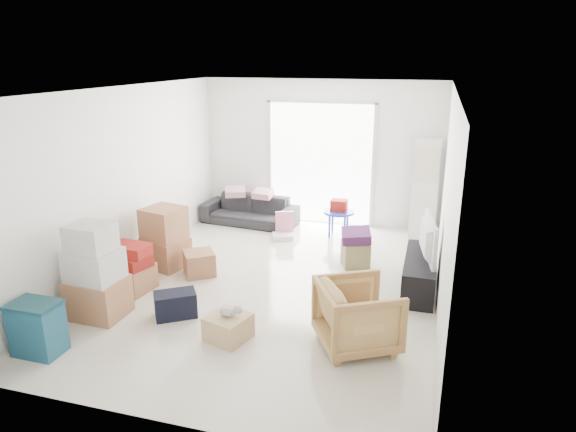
# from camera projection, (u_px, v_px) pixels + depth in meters

# --- Properties ---
(room_shell) EXTENTS (4.98, 6.48, 3.18)m
(room_shell) POSITION_uv_depth(u_px,v_px,m) (272.00, 192.00, 6.88)
(room_shell) COLOR beige
(room_shell) RESTS_ON ground
(sliding_door) EXTENTS (2.10, 0.04, 2.33)m
(sliding_door) POSITION_uv_depth(u_px,v_px,m) (320.00, 159.00, 9.64)
(sliding_door) COLOR white
(sliding_door) RESTS_ON room_shell
(ac_tower) EXTENTS (0.45, 0.30, 1.75)m
(ac_tower) POSITION_uv_depth(u_px,v_px,m) (425.00, 189.00, 8.93)
(ac_tower) COLOR silver
(ac_tower) RESTS_ON room_shell
(tv_console) EXTENTS (0.42, 1.40, 0.47)m
(tv_console) POSITION_uv_depth(u_px,v_px,m) (420.00, 273.00, 7.08)
(tv_console) COLOR black
(tv_console) RESTS_ON room_shell
(television) EXTENTS (0.71, 1.06, 0.13)m
(television) POSITION_uv_depth(u_px,v_px,m) (421.00, 253.00, 6.99)
(television) COLOR black
(television) RESTS_ON tv_console
(sofa) EXTENTS (1.87, 0.71, 0.71)m
(sofa) POSITION_uv_depth(u_px,v_px,m) (250.00, 206.00, 9.80)
(sofa) COLOR #2A2A2F
(sofa) RESTS_ON room_shell
(pillow_left) EXTENTS (0.44, 0.41, 0.11)m
(pillow_left) POSITION_uv_depth(u_px,v_px,m) (235.00, 184.00, 9.72)
(pillow_left) COLOR #BA8794
(pillow_left) RESTS_ON sofa
(pillow_right) EXTENTS (0.39, 0.32, 0.12)m
(pillow_right) POSITION_uv_depth(u_px,v_px,m) (263.00, 186.00, 9.58)
(pillow_right) COLOR #BA8794
(pillow_right) RESTS_ON sofa
(armchair) EXTENTS (1.06, 1.08, 0.84)m
(armchair) POSITION_uv_depth(u_px,v_px,m) (358.00, 312.00, 5.62)
(armchair) COLOR tan
(armchair) RESTS_ON room_shell
(storage_bins) EXTENTS (0.52, 0.37, 0.60)m
(storage_bins) POSITION_uv_depth(u_px,v_px,m) (37.00, 328.00, 5.52)
(storage_bins) COLOR navy
(storage_bins) RESTS_ON room_shell
(box_stack_a) EXTENTS (0.67, 0.56, 1.20)m
(box_stack_a) POSITION_uv_depth(u_px,v_px,m) (95.00, 276.00, 6.26)
(box_stack_a) COLOR #9A6845
(box_stack_a) RESTS_ON room_shell
(box_stack_b) EXTENTS (0.63, 0.57, 0.67)m
(box_stack_b) POSITION_uv_depth(u_px,v_px,m) (131.00, 269.00, 7.01)
(box_stack_b) COLOR #9A6845
(box_stack_b) RESTS_ON room_shell
(box_stack_c) EXTENTS (0.75, 0.69, 0.93)m
(box_stack_c) POSITION_uv_depth(u_px,v_px,m) (165.00, 238.00, 7.78)
(box_stack_c) COLOR #9A6845
(box_stack_c) RESTS_ON room_shell
(loose_box) EXTENTS (0.59, 0.59, 0.35)m
(loose_box) POSITION_uv_depth(u_px,v_px,m) (199.00, 263.00, 7.56)
(loose_box) COLOR #9A6845
(loose_box) RESTS_ON room_shell
(duffel_bag) EXTENTS (0.58, 0.53, 0.32)m
(duffel_bag) POSITION_uv_depth(u_px,v_px,m) (175.00, 304.00, 6.35)
(duffel_bag) COLOR black
(duffel_bag) RESTS_ON room_shell
(ottoman) EXTENTS (0.50, 0.50, 0.39)m
(ottoman) POSITION_uv_depth(u_px,v_px,m) (355.00, 254.00, 7.87)
(ottoman) COLOR olive
(ottoman) RESTS_ON room_shell
(blanket) EXTENTS (0.51, 0.51, 0.14)m
(blanket) POSITION_uv_depth(u_px,v_px,m) (356.00, 238.00, 7.79)
(blanket) COLOR #522257
(blanket) RESTS_ON ottoman
(kids_table) EXTENTS (0.55, 0.55, 0.67)m
(kids_table) POSITION_uv_depth(u_px,v_px,m) (339.00, 210.00, 9.08)
(kids_table) COLOR #1F38C2
(kids_table) RESTS_ON room_shell
(toy_walker) EXTENTS (0.44, 0.42, 0.46)m
(toy_walker) POSITION_uv_depth(u_px,v_px,m) (283.00, 231.00, 9.09)
(toy_walker) COLOR silver
(toy_walker) RESTS_ON room_shell
(wood_crate) EXTENTS (0.54, 0.54, 0.29)m
(wood_crate) POSITION_uv_depth(u_px,v_px,m) (228.00, 327.00, 5.85)
(wood_crate) COLOR tan
(wood_crate) RESTS_ON room_shell
(plush_bunny) EXTENTS (0.26, 0.15, 0.13)m
(plush_bunny) POSITION_uv_depth(u_px,v_px,m) (230.00, 311.00, 5.78)
(plush_bunny) COLOR #B2ADA8
(plush_bunny) RESTS_ON wood_crate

